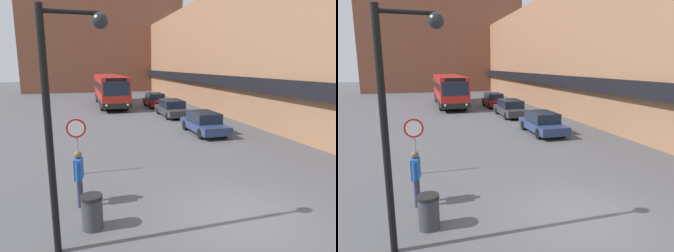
% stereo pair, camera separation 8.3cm
% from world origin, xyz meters
% --- Properties ---
extents(ground_plane, '(160.00, 160.00, 0.00)m').
position_xyz_m(ground_plane, '(0.00, 0.00, 0.00)').
color(ground_plane, '#515156').
extents(building_row_right, '(5.50, 60.00, 10.84)m').
position_xyz_m(building_row_right, '(9.98, 24.00, 5.40)').
color(building_row_right, '#996B4C').
rests_on(building_row_right, ground_plane).
extents(building_backdrop_far, '(26.00, 8.00, 19.37)m').
position_xyz_m(building_backdrop_far, '(0.00, 47.02, 9.68)').
color(building_backdrop_far, brown).
rests_on(building_backdrop_far, ground_plane).
extents(city_bus, '(2.72, 12.04, 3.24)m').
position_xyz_m(city_bus, '(-1.18, 25.95, 1.75)').
color(city_bus, red).
rests_on(city_bus, ground_plane).
extents(parked_car_front, '(1.83, 4.37, 1.38)m').
position_xyz_m(parked_car_front, '(3.20, 10.35, 0.70)').
color(parked_car_front, navy).
rests_on(parked_car_front, ground_plane).
extents(parked_car_middle, '(1.92, 4.86, 1.40)m').
position_xyz_m(parked_car_middle, '(3.20, 17.34, 0.70)').
color(parked_car_middle, '#38383D').
rests_on(parked_car_middle, ground_plane).
extents(parked_car_back, '(1.83, 4.24, 1.44)m').
position_xyz_m(parked_car_back, '(3.20, 23.41, 0.73)').
color(parked_car_back, maroon).
rests_on(parked_car_back, ground_plane).
extents(stop_sign, '(0.76, 0.08, 2.29)m').
position_xyz_m(stop_sign, '(-4.62, 4.86, 1.66)').
color(stop_sign, gray).
rests_on(stop_sign, ground_plane).
extents(street_lamp, '(1.46, 0.36, 5.57)m').
position_xyz_m(street_lamp, '(-4.80, -0.36, 3.51)').
color(street_lamp, black).
rests_on(street_lamp, ground_plane).
extents(pedestrian, '(0.29, 0.57, 1.78)m').
position_xyz_m(pedestrian, '(-4.57, 2.02, 1.07)').
color(pedestrian, '#333851').
rests_on(pedestrian, ground_plane).
extents(trash_bin, '(0.59, 0.59, 0.95)m').
position_xyz_m(trash_bin, '(-4.27, 0.49, 0.48)').
color(trash_bin, '#38383D').
rests_on(trash_bin, ground_plane).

